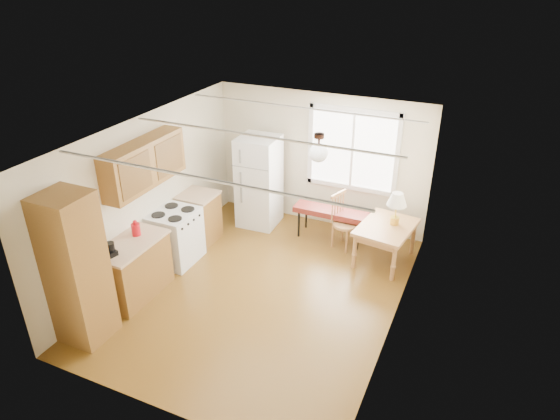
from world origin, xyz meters
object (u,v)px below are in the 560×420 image
Objects in this scene: dining_table at (386,231)px; bench at (332,211)px; chair at (341,217)px; refrigerator at (259,182)px.

bench is at bearing 169.48° from dining_table.
chair is at bearing -36.15° from bench.
dining_table is 0.85m from chair.
refrigerator is 1.48m from bench.
refrigerator is 1.30× the size of bench.
refrigerator reaches higher than chair.
refrigerator is at bearing 179.75° from dining_table.
bench is 1.12m from dining_table.
refrigerator is 1.73× the size of chair.
dining_table is (2.50, -0.36, -0.29)m from refrigerator.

